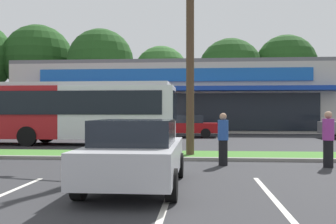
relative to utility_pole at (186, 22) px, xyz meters
name	(u,v)px	position (x,y,z in m)	size (l,w,h in m)	color
grass_median	(102,154)	(-3.30, 0.27, -5.06)	(56.00, 2.20, 0.12)	#427A2D
curb_lip	(94,158)	(-3.30, -0.95, -5.06)	(56.00, 0.24, 0.12)	gray
parking_stripe_2	(166,202)	(-0.15, -7.28, -5.11)	(0.12, 4.80, 0.01)	silver
parking_stripe_3	(274,199)	(1.94, -6.80, -5.11)	(0.12, 4.80, 0.01)	silver
storefront_building	(177,98)	(-1.58, 21.91, -2.10)	(27.44, 12.62, 6.04)	#BCB7AD
tree_left	(38,60)	(-18.95, 30.73, 2.96)	(8.39, 8.39, 12.29)	#473323
tree_mid_left	(101,62)	(-10.70, 28.60, 2.31)	(7.54, 7.54, 11.21)	#473323
tree_mid	(161,74)	(-3.94, 30.62, 1.14)	(6.48, 6.48, 9.51)	#473323
tree_mid_right	(231,71)	(4.20, 30.95, 1.45)	(7.56, 7.56, 10.35)	#473323
tree_right	(286,66)	(10.60, 31.05, 2.01)	(7.06, 7.06, 10.67)	#473323
utility_pole	(186,22)	(0.00, 0.00, 0.00)	(3.15, 2.37, 9.55)	#4C3826
city_bus	(55,111)	(-7.16, 5.35, -3.35)	(12.83, 2.71, 3.25)	#AD191E
car_3	(187,126)	(-0.33, 11.78, -4.36)	(4.21, 1.87, 1.49)	maroon
car_5	(136,153)	(-0.95, -5.88, -4.33)	(2.02, 4.47, 1.54)	#B7B7BC
pedestrian_mid	(328,139)	(4.47, -2.28, -4.24)	(0.35, 0.35, 1.74)	black
pedestrian_far	(223,139)	(1.25, -2.11, -4.27)	(0.34, 0.34, 1.69)	black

